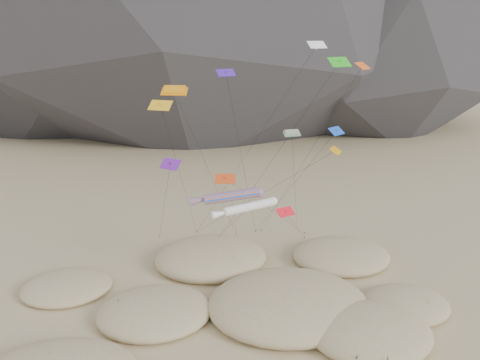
% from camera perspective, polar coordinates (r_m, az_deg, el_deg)
% --- Properties ---
extents(ground, '(500.00, 500.00, 0.00)m').
position_cam_1_polar(ground, '(49.41, 2.40, -18.34)').
color(ground, '#CCB789').
rests_on(ground, ground).
extents(dunes, '(47.91, 37.10, 3.83)m').
position_cam_1_polar(dunes, '(52.20, -0.27, -15.16)').
color(dunes, '#CCB789').
rests_on(dunes, ground).
extents(dune_grass, '(41.82, 25.99, 1.53)m').
position_cam_1_polar(dune_grass, '(51.75, 0.92, -15.32)').
color(dune_grass, black).
rests_on(dune_grass, ground).
extents(kite_stakes, '(21.68, 4.64, 0.30)m').
position_cam_1_polar(kite_stakes, '(69.98, -0.03, -6.70)').
color(kite_stakes, '#3F2D1E').
rests_on(kite_stakes, ground).
extents(rainbow_tube_kite, '(8.80, 11.12, 11.51)m').
position_cam_1_polar(rainbow_tube_kite, '(54.94, -1.34, -2.01)').
color(rainbow_tube_kite, orange).
rests_on(rainbow_tube_kite, ground).
extents(white_tube_kite, '(7.28, 15.85, 12.16)m').
position_cam_1_polar(white_tube_kite, '(49.07, 0.84, -3.36)').
color(white_tube_kite, white).
rests_on(white_tube_kite, ground).
extents(orange_parafoil, '(10.05, 10.58, 23.32)m').
position_cam_1_polar(orange_parafoil, '(53.36, -7.92, 10.55)').
color(orange_parafoil, orange).
rests_on(orange_parafoil, ground).
extents(multi_parafoil, '(6.20, 14.81, 18.43)m').
position_cam_1_polar(multi_parafoil, '(53.78, 6.36, 5.43)').
color(multi_parafoil, '#FB4B1A').
rests_on(multi_parafoil, ground).
extents(delta_kites, '(26.17, 22.77, 27.93)m').
position_cam_1_polar(delta_kites, '(52.36, 3.77, 7.26)').
color(delta_kites, white).
rests_on(delta_kites, ground).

